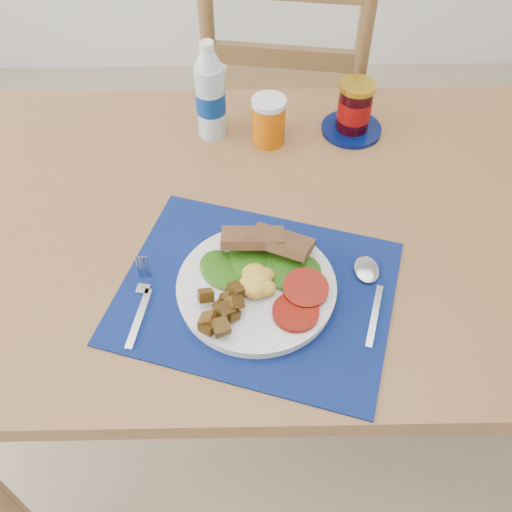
{
  "coord_description": "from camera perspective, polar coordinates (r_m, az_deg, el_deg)",
  "views": [
    {
      "loc": [
        -0.07,
        -0.61,
        1.58
      ],
      "look_at": [
        -0.05,
        0.05,
        0.8
      ],
      "focal_mm": 40.0,
      "sensor_mm": 36.0,
      "label": 1
    }
  ],
  "objects": [
    {
      "name": "juice_glass",
      "position": [
        1.31,
        1.26,
        13.24
      ],
      "size": [
        0.08,
        0.08,
        0.1
      ],
      "primitive_type": "cylinder",
      "color": "#BF5405",
      "rests_on": "table"
    },
    {
      "name": "placemat",
      "position": [
        1.03,
        0.04,
        -3.56
      ],
      "size": [
        0.57,
        0.51,
        0.0
      ],
      "primitive_type": "cube",
      "rotation": [
        0.0,
        0.0,
        -0.3
      ],
      "color": "#041033",
      "rests_on": "table"
    },
    {
      "name": "ground",
      "position": [
        1.7,
        1.96,
        -19.09
      ],
      "size": [
        4.0,
        4.0,
        0.0
      ],
      "primitive_type": "plane",
      "color": "tan",
      "rests_on": "ground"
    },
    {
      "name": "breakfast_plate",
      "position": [
        1.01,
        -0.27,
        -3.01
      ],
      "size": [
        0.28,
        0.28,
        0.07
      ],
      "rotation": [
        0.0,
        0.0,
        -0.17
      ],
      "color": "silver",
      "rests_on": "placemat"
    },
    {
      "name": "water_bottle",
      "position": [
        1.31,
        -4.6,
        15.7
      ],
      "size": [
        0.07,
        0.07,
        0.23
      ],
      "color": "#ADBFCC",
      "rests_on": "table"
    },
    {
      "name": "table",
      "position": [
        1.22,
        2.39,
        1.38
      ],
      "size": [
        1.4,
        0.9,
        0.75
      ],
      "color": "brown",
      "rests_on": "ground"
    },
    {
      "name": "spoon",
      "position": [
        1.06,
        11.19,
        -2.64
      ],
      "size": [
        0.05,
        0.2,
        0.01
      ],
      "rotation": [
        0.0,
        0.0,
        -0.3
      ],
      "color": "#B2B5BA",
      "rests_on": "placemat"
    },
    {
      "name": "fork",
      "position": [
        1.04,
        -11.36,
        -4.25
      ],
      "size": [
        0.03,
        0.18,
        0.0
      ],
      "rotation": [
        0.0,
        0.0,
        -0.18
      ],
      "color": "#B2B5BA",
      "rests_on": "placemat"
    },
    {
      "name": "jam_on_saucer",
      "position": [
        1.36,
        9.78,
        14.11
      ],
      "size": [
        0.14,
        0.14,
        0.13
      ],
      "color": "#041049",
      "rests_on": "table"
    },
    {
      "name": "chair_far",
      "position": [
        1.78,
        3.0,
        16.71
      ],
      "size": [
        0.52,
        0.5,
        1.24
      ],
      "rotation": [
        0.0,
        0.0,
        2.99
      ],
      "color": "brown",
      "rests_on": "ground"
    }
  ]
}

